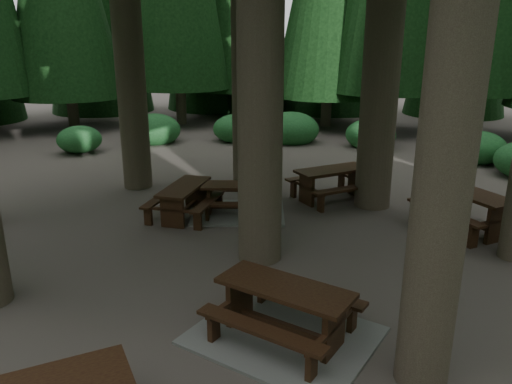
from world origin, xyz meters
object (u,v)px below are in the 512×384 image
(picnic_table_b, at_px, (184,196))
(picnic_table_c, at_px, (238,204))
(picnic_table_a, at_px, (284,320))
(picnic_table_d, at_px, (468,204))
(picnic_table_f, at_px, (332,179))

(picnic_table_b, bearing_deg, picnic_table_c, -64.73)
(picnic_table_a, distance_m, picnic_table_d, 6.09)
(picnic_table_a, height_order, picnic_table_b, picnic_table_a)
(picnic_table_b, bearing_deg, picnic_table_d, -82.14)
(picnic_table_c, distance_m, picnic_table_f, 2.69)
(picnic_table_d, xyz_separation_m, picnic_table_f, (-3.30, 0.99, -0.02))
(picnic_table_b, height_order, picnic_table_f, picnic_table_f)
(picnic_table_b, distance_m, picnic_table_c, 1.33)
(picnic_table_c, relative_size, picnic_table_d, 1.03)
(picnic_table_b, relative_size, picnic_table_f, 0.78)
(picnic_table_f, bearing_deg, picnic_table_d, -64.33)
(picnic_table_a, relative_size, picnic_table_b, 1.46)
(picnic_table_a, distance_m, picnic_table_c, 5.35)
(picnic_table_a, xyz_separation_m, picnic_table_f, (-0.75, 6.51, 0.27))
(picnic_table_c, bearing_deg, picnic_table_f, 24.37)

